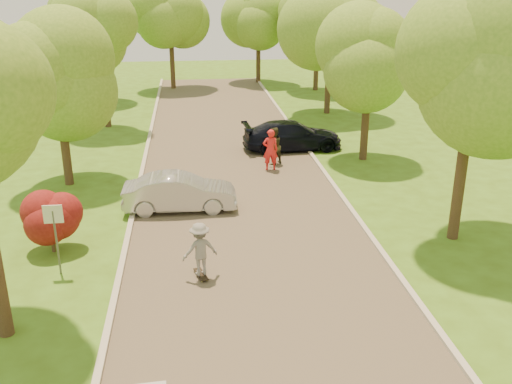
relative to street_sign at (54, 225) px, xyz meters
name	(u,v)px	position (x,y,z in m)	size (l,w,h in m)	color
ground	(275,339)	(5.80, -4.00, -1.56)	(100.00, 100.00, 0.00)	#3F6217
road	(243,213)	(5.80, 4.00, -1.56)	(8.00, 60.00, 0.01)	#4C4438
curb_left	(132,216)	(1.75, 4.00, -1.50)	(0.18, 60.00, 0.12)	#B2AD9E
curb_right	(349,206)	(9.85, 4.00, -1.50)	(0.18, 60.00, 0.12)	#B2AD9E
street_sign	(54,225)	(0.00, 0.00, 0.00)	(0.55, 0.06, 2.17)	#59595E
red_shrub	(50,220)	(-0.50, 1.50, -0.47)	(1.70, 1.70, 1.95)	#382619
tree_l_midb	(61,75)	(-1.01, 8.00, 3.02)	(4.30, 4.20, 6.62)	#382619
tree_l_far	(103,30)	(-0.59, 18.00, 3.90)	(4.92, 4.80, 7.79)	#382619
tree_r_mida	(481,72)	(12.82, 1.00, 3.97)	(5.13, 5.00, 7.95)	#382619
tree_r_midb	(374,56)	(12.40, 10.00, 3.32)	(4.51, 4.40, 7.01)	#382619
tree_r_far	(335,19)	(13.03, 20.00, 4.27)	(5.33, 5.20, 8.34)	#382619
tree_bg_a	(83,23)	(-2.98, 26.00, 3.75)	(5.12, 5.00, 7.72)	#382619
tree_bg_b	(321,16)	(14.02, 28.00, 3.97)	(5.12, 5.00, 7.95)	#382619
tree_bg_c	(173,22)	(3.01, 30.00, 3.46)	(4.92, 4.80, 7.33)	#382619
tree_bg_d	(261,16)	(10.02, 32.00, 3.75)	(5.12, 5.00, 7.72)	#382619
silver_sedan	(180,193)	(3.50, 4.57, -0.87)	(1.47, 4.20, 1.38)	#ADAEB2
dark_sedan	(292,135)	(9.10, 12.05, -0.84)	(2.04, 5.01, 1.46)	black
longboard	(201,274)	(4.12, -0.72, -1.47)	(0.45, 0.85, 0.10)	black
skateboarder	(200,249)	(4.12, -0.72, -0.66)	(1.04, 0.60, 1.60)	gray
person_striped	(270,150)	(7.52, 8.88, -0.62)	(0.69, 0.45, 1.90)	red
person_olive	(274,146)	(7.80, 9.70, -0.68)	(0.86, 0.67, 1.76)	#31331E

